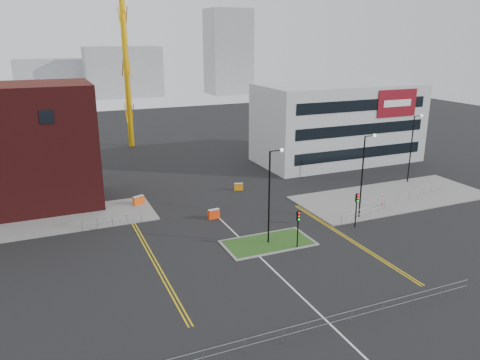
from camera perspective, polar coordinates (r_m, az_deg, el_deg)
The scene contains 26 objects.
ground at distance 37.91m, azimuth 6.23°, elevation -12.82°, with size 200.00×200.00×0.00m, color black.
pavement_left at distance 53.91m, azimuth -25.42°, elevation -5.06°, with size 28.00×8.00×0.12m, color slate.
pavement_right at distance 60.34m, azimuth 18.06°, elevation -1.95°, with size 24.00×10.00×0.12m, color slate.
island_kerb at distance 45.00m, azimuth 3.46°, elevation -7.65°, with size 8.60×4.60×0.08m, color slate.
grass_island at distance 44.99m, azimuth 3.46°, elevation -7.63°, with size 8.00×4.00×0.12m, color #264818.
office_block at distance 75.02m, azimuth 11.84°, elevation 6.83°, with size 25.00×12.20×12.00m.
streetlamp_island at distance 43.14m, azimuth 3.85°, elevation -1.10°, with size 1.46×0.36×9.18m.
streetlamp_right_near at distance 51.05m, azimuth 14.90°, elevation 1.23°, with size 1.46×0.36×9.18m.
streetlamp_right_far at distance 65.91m, azimuth 20.32°, elevation 4.23°, with size 1.46×0.36×9.18m.
traffic_light_island at distance 43.27m, azimuth 7.10°, elevation -5.15°, with size 0.28×0.33×3.65m.
traffic_light_right at distance 49.06m, azimuth 14.04°, elevation -2.83°, with size 0.28×0.33×3.65m.
railing_front at distance 33.21m, azimuth 11.55°, elevation -16.21°, with size 24.05×0.05×1.10m.
railing_left at distance 50.13m, azimuth -15.32°, elevation -4.73°, with size 6.05×0.05×1.10m.
railing_right at distance 57.41m, azimuth 18.61°, elevation -2.20°, with size 19.05×5.05×1.10m.
centre_line at distance 39.43m, azimuth 4.79°, elevation -11.51°, with size 0.15×30.00×0.01m, color silver.
yellow_left_a at distance 43.45m, azimuth -11.02°, elevation -8.95°, with size 0.12×24.00×0.01m, color gold.
yellow_left_b at distance 43.50m, azimuth -10.63°, elevation -8.89°, with size 0.12×24.00×0.01m, color gold.
yellow_right_a at distance 47.11m, azimuth 12.81°, elevation -6.94°, with size 0.12×20.00×0.01m, color gold.
yellow_right_b at distance 47.28m, azimuth 13.11°, elevation -6.88°, with size 0.12×20.00×0.01m, color gold.
skyline_b at distance 161.02m, azimuth -14.05°, elevation 12.67°, with size 24.00×12.00×16.00m, color gray.
skyline_c at distance 165.41m, azimuth -1.44°, elevation 15.34°, with size 14.00×12.00×28.00m, color gray.
skyline_d at distance 169.14m, azimuth -20.72°, elevation 11.60°, with size 30.00×12.00×12.00m, color gray.
pedestrian at distance 56.34m, azimuth 17.00°, elevation -2.43°, with size 0.56×0.37×1.53m, color pink.
barrier_left at distance 55.77m, azimuth -12.27°, elevation -2.43°, with size 1.40×0.86×1.12m.
barrier_mid at distance 50.63m, azimuth -3.22°, elevation -4.11°, with size 1.30×0.56×1.06m.
barrier_right at distance 59.86m, azimuth -0.18°, elevation -0.78°, with size 1.16×0.67×0.93m.
Camera 1 is at (-16.60, -28.44, 18.78)m, focal length 35.00 mm.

